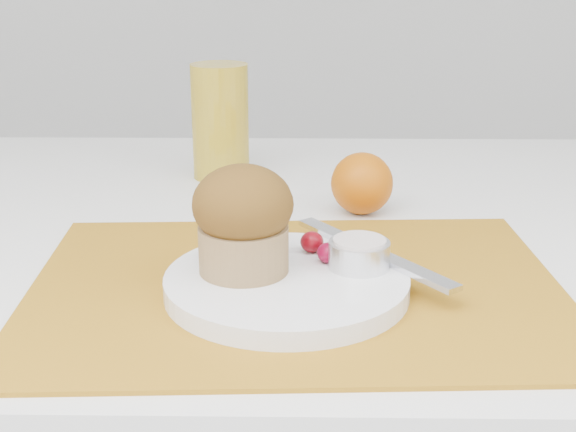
{
  "coord_description": "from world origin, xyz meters",
  "views": [
    {
      "loc": [
        0.01,
        -0.82,
        1.06
      ],
      "look_at": [
        -0.0,
        -0.08,
        0.8
      ],
      "focal_mm": 50.0,
      "sensor_mm": 36.0,
      "label": 1
    }
  ],
  "objects_px": {
    "orange": "(362,183)",
    "muffin": "(243,219)",
    "juice_glass": "(220,121)",
    "plate": "(287,284)"
  },
  "relations": [
    {
      "from": "plate",
      "to": "orange",
      "type": "xyz_separation_m",
      "value": [
        0.08,
        0.24,
        0.02
      ]
    },
    {
      "from": "muffin",
      "to": "juice_glass",
      "type": "bearing_deg",
      "value": 98.46
    },
    {
      "from": "juice_glass",
      "to": "muffin",
      "type": "relative_size",
      "value": 1.54
    },
    {
      "from": "orange",
      "to": "muffin",
      "type": "distance_m",
      "value": 0.26
    },
    {
      "from": "juice_glass",
      "to": "orange",
      "type": "bearing_deg",
      "value": -40.21
    },
    {
      "from": "orange",
      "to": "juice_glass",
      "type": "bearing_deg",
      "value": 139.79
    },
    {
      "from": "orange",
      "to": "muffin",
      "type": "relative_size",
      "value": 0.73
    },
    {
      "from": "plate",
      "to": "juice_glass",
      "type": "relative_size",
      "value": 1.44
    },
    {
      "from": "juice_glass",
      "to": "muffin",
      "type": "distance_m",
      "value": 0.38
    },
    {
      "from": "orange",
      "to": "muffin",
      "type": "height_order",
      "value": "muffin"
    }
  ]
}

